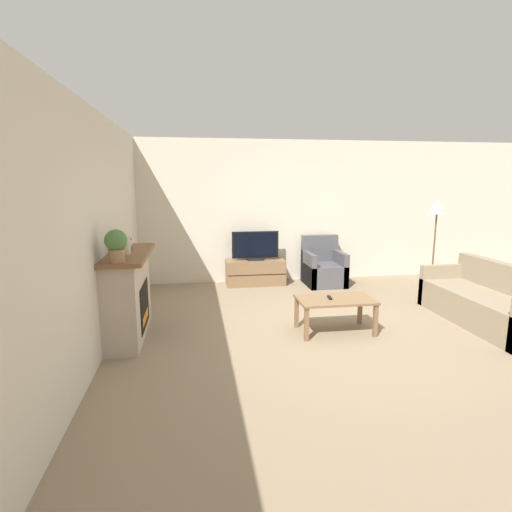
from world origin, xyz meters
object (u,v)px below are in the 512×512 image
(remote, at_px, (330,298))
(couch, at_px, (488,304))
(mantel_clock, at_px, (128,244))
(floor_lamp, at_px, (437,215))
(fireplace, at_px, (128,294))
(mantel_vase_centre_left, at_px, (125,244))
(tv_stand, at_px, (255,272))
(tv, at_px, (255,247))
(mantel_vase_left, at_px, (120,249))
(coffee_table, at_px, (335,303))
(potted_plant, at_px, (116,244))
(armchair, at_px, (323,269))

(remote, height_order, couch, couch)
(mantel_clock, bearing_deg, floor_lamp, 10.46)
(fireplace, xyz_separation_m, mantel_vase_centre_left, (0.02, -0.11, 0.64))
(tv_stand, height_order, tv, tv)
(floor_lamp, bearing_deg, mantel_vase_left, -162.77)
(mantel_clock, xyz_separation_m, coffee_table, (2.58, -0.42, -0.76))
(potted_plant, relative_size, floor_lamp, 0.22)
(tv_stand, bearing_deg, coffee_table, -75.92)
(tv, xyz_separation_m, couch, (2.82, -2.59, -0.44))
(mantel_vase_left, height_order, tv, mantel_vase_left)
(potted_plant, bearing_deg, fireplace, 91.52)
(fireplace, relative_size, mantel_vase_centre_left, 5.91)
(potted_plant, height_order, remote, potted_plant)
(fireplace, distance_m, coffee_table, 2.62)
(potted_plant, bearing_deg, couch, 4.02)
(armchair, height_order, coffee_table, armchair)
(mantel_vase_left, bearing_deg, armchair, 38.54)
(mantel_vase_centre_left, height_order, potted_plant, potted_plant)
(remote, xyz_separation_m, couch, (2.25, -0.04, -0.18))
(armchair, bearing_deg, fireplace, -146.81)
(couch, bearing_deg, armchair, 122.72)
(armchair, height_order, couch, armchair)
(tv_stand, relative_size, floor_lamp, 0.68)
(potted_plant, distance_m, armchair, 4.33)
(mantel_clock, relative_size, tv_stand, 0.14)
(coffee_table, relative_size, couch, 0.50)
(couch, bearing_deg, mantel_vase_centre_left, 177.75)
(mantel_vase_centre_left, height_order, armchair, mantel_vase_centre_left)
(fireplace, distance_m, armchair, 3.86)
(mantel_vase_left, distance_m, mantel_clock, 0.60)
(mantel_vase_centre_left, distance_m, armchair, 4.01)
(mantel_vase_left, height_order, tv_stand, mantel_vase_left)
(remote, bearing_deg, tv_stand, 109.71)
(tv_stand, xyz_separation_m, couch, (2.82, -2.60, 0.04))
(floor_lamp, bearing_deg, mantel_vase_centre_left, -166.53)
(couch, bearing_deg, mantel_vase_left, -178.22)
(mantel_clock, height_order, couch, mantel_clock)
(mantel_vase_centre_left, distance_m, potted_plant, 0.53)
(fireplace, distance_m, potted_plant, 0.96)
(tv, relative_size, remote, 5.69)
(potted_plant, bearing_deg, coffee_table, 7.89)
(floor_lamp, bearing_deg, fireplace, -167.85)
(mantel_vase_left, relative_size, floor_lamp, 0.15)
(coffee_table, height_order, couch, couch)
(remote, bearing_deg, armchair, 80.60)
(mantel_vase_centre_left, height_order, tv_stand, mantel_vase_centre_left)
(fireplace, bearing_deg, coffee_table, -6.04)
(remote, bearing_deg, couch, 6.00)
(mantel_vase_left, distance_m, tv_stand, 3.49)
(floor_lamp, bearing_deg, tv_stand, 155.63)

